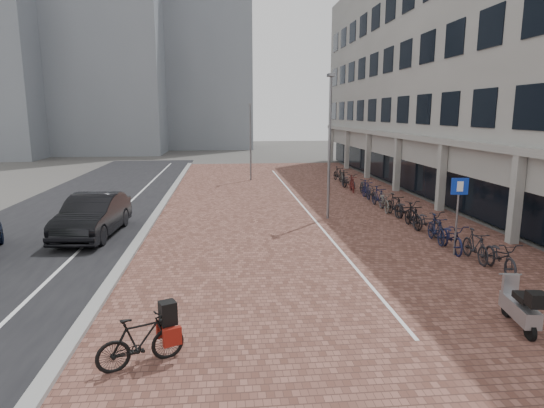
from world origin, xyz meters
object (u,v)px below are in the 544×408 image
(scooter_front, at_px, (520,305))
(parking_sign, at_px, (458,203))
(car_dark, at_px, (93,216))
(hero_bike, at_px, (141,340))

(scooter_front, bearing_deg, parking_sign, 86.90)
(scooter_front, xyz_separation_m, parking_sign, (1.22, 5.39, 1.27))
(car_dark, xyz_separation_m, hero_bike, (3.55, -10.11, -0.29))
(car_dark, bearing_deg, parking_sign, -13.28)
(car_dark, relative_size, hero_bike, 2.87)
(car_dark, height_order, hero_bike, car_dark)
(parking_sign, bearing_deg, hero_bike, -137.93)
(hero_bike, height_order, scooter_front, hero_bike)
(car_dark, relative_size, scooter_front, 3.07)
(car_dark, height_order, scooter_front, car_dark)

